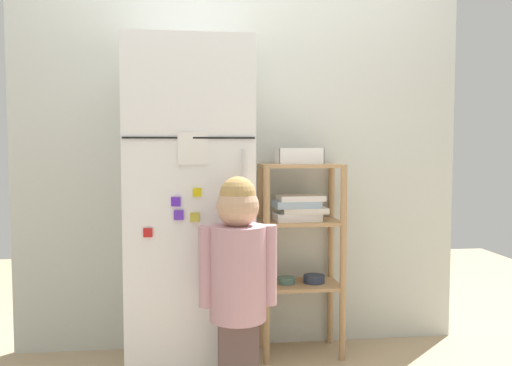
# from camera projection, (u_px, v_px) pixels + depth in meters

# --- Properties ---
(kitchen_wall_back) EXTENTS (2.56, 0.03, 2.16)m
(kitchen_wall_back) POSITION_uv_depth(u_px,v_px,m) (241.00, 161.00, 3.01)
(kitchen_wall_back) COLOR silver
(kitchen_wall_back) RESTS_ON ground
(refrigerator) EXTENTS (0.59, 0.69, 1.66)m
(refrigerator) POSITION_uv_depth(u_px,v_px,m) (191.00, 212.00, 2.64)
(refrigerator) COLOR white
(refrigerator) RESTS_ON ground
(child_standing) EXTENTS (0.33, 0.25, 1.03)m
(child_standing) POSITION_uv_depth(u_px,v_px,m) (238.00, 272.00, 2.21)
(child_standing) COLOR brown
(child_standing) RESTS_ON ground
(pantry_shelf_unit) EXTENTS (0.45, 0.29, 1.06)m
(pantry_shelf_unit) POSITION_uv_depth(u_px,v_px,m) (300.00, 233.00, 2.90)
(pantry_shelf_unit) COLOR tan
(pantry_shelf_unit) RESTS_ON ground
(fruit_bin) EXTENTS (0.25, 0.17, 0.09)m
(fruit_bin) POSITION_uv_depth(u_px,v_px,m) (300.00, 157.00, 2.89)
(fruit_bin) COLOR white
(fruit_bin) RESTS_ON pantry_shelf_unit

